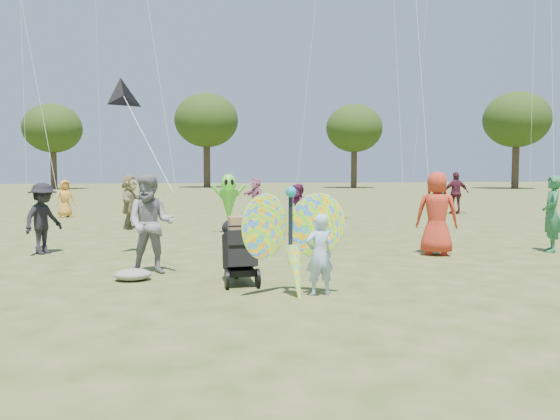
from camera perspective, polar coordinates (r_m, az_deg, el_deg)
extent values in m
plane|color=#51592B|center=(8.69, 3.28, -7.92)|extent=(160.00, 160.00, 0.00)
imported|color=#9CBADD|center=(7.94, 4.15, -4.69)|extent=(0.47, 0.35, 1.19)
imported|color=gray|center=(9.85, -13.37, -1.41)|extent=(0.97, 0.82, 1.77)
ellipsoid|color=gray|center=(9.41, -15.12, -6.53)|extent=(0.60, 0.49, 0.19)
imported|color=#B8311D|center=(12.21, 16.07, -0.34)|extent=(1.05, 0.90, 1.81)
imported|color=black|center=(12.98, -23.51, -0.82)|extent=(1.01, 1.16, 1.56)
imported|color=#2F6982|center=(18.26, 16.34, 0.76)|extent=(1.01, 0.87, 1.63)
imported|color=#95885B|center=(17.91, -15.44, 0.85)|extent=(0.84, 1.66, 1.71)
imported|color=#6A2353|center=(15.28, 1.99, 0.02)|extent=(0.88, 0.90, 1.47)
imported|color=#27683E|center=(13.61, 26.53, -0.37)|extent=(0.66, 0.74, 1.71)
imported|color=orange|center=(23.18, -21.54, 1.12)|extent=(0.86, 0.75, 1.49)
imported|color=#521B2A|center=(24.39, 17.92, 1.71)|extent=(1.12, 0.62, 1.80)
imported|color=#AD637A|center=(23.75, -2.56, 1.53)|extent=(0.96, 1.49, 1.54)
cube|color=black|center=(8.76, -4.27, -4.17)|extent=(0.48, 0.87, 0.71)
cube|color=black|center=(8.81, -4.26, -6.30)|extent=(0.43, 0.69, 0.10)
ellipsoid|color=black|center=(8.97, -4.48, -1.86)|extent=(0.51, 0.45, 0.33)
cylinder|color=black|center=(8.46, -5.58, -7.23)|extent=(0.06, 0.30, 0.30)
cylinder|color=black|center=(8.52, -2.35, -7.13)|extent=(0.06, 0.30, 0.30)
cylinder|color=black|center=(9.27, -4.60, -6.48)|extent=(0.05, 0.22, 0.22)
cylinder|color=black|center=(8.23, -3.87, -1.68)|extent=(0.44, 0.04, 0.03)
cube|color=#A77C51|center=(8.66, -4.24, -1.54)|extent=(0.35, 0.29, 0.26)
ellipsoid|color=orange|center=(7.82, -1.58, -1.78)|extent=(0.98, 0.71, 1.24)
ellipsoid|color=orange|center=(7.98, 3.80, -1.67)|extent=(0.98, 0.71, 1.24)
cylinder|color=black|center=(7.91, 1.11, -2.07)|extent=(0.06, 0.06, 1.00)
cone|color=orange|center=(7.86, 1.73, -6.96)|extent=(0.36, 0.49, 0.93)
sphere|color=teal|center=(7.86, 1.14, 1.90)|extent=(0.16, 0.16, 0.16)
cone|color=black|center=(11.87, -16.04, 11.39)|extent=(0.89, 0.62, 0.81)
cylinder|color=silver|center=(10.84, -13.77, 7.03)|extent=(0.99, 1.85, 1.94)
cone|color=#51CC30|center=(16.03, -5.39, 0.43)|extent=(0.56, 0.56, 0.95)
ellipsoid|color=#51CC30|center=(16.00, -5.40, 2.75)|extent=(0.44, 0.39, 0.57)
ellipsoid|color=black|center=(15.81, -5.66, 2.92)|extent=(0.10, 0.05, 0.17)
ellipsoid|color=black|center=(15.83, -5.01, 2.92)|extent=(0.10, 0.05, 0.17)
cylinder|color=#51CC30|center=(15.98, -6.47, 1.84)|extent=(0.43, 0.10, 0.49)
cylinder|color=#51CC30|center=(16.04, -4.33, 1.87)|extent=(0.43, 0.10, 0.49)
cylinder|color=silver|center=(15.91, -4.23, -1.76)|extent=(0.61, 0.41, 0.41)
cylinder|color=#3A2D21|center=(61.38, -22.56, 3.78)|extent=(0.63, 0.63, 3.78)
ellipsoid|color=#2B4214|center=(61.55, -22.67, 7.89)|extent=(5.94, 5.94, 5.05)
cylinder|color=#3A2D21|center=(63.37, -7.64, 4.43)|extent=(0.77, 0.77, 4.62)
ellipsoid|color=#2B4214|center=(63.64, -7.69, 9.29)|extent=(7.26, 7.26, 6.17)
cylinder|color=#3A2D21|center=(61.62, 7.73, 4.15)|extent=(0.66, 0.67, 3.99)
ellipsoid|color=#2B4214|center=(61.81, 7.77, 8.47)|extent=(6.27, 6.27, 5.33)
cylinder|color=#3A2D21|center=(63.52, 23.37, 4.04)|extent=(0.73, 0.73, 4.41)
ellipsoid|color=#2B4214|center=(63.76, 23.50, 8.67)|extent=(6.93, 6.93, 5.89)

